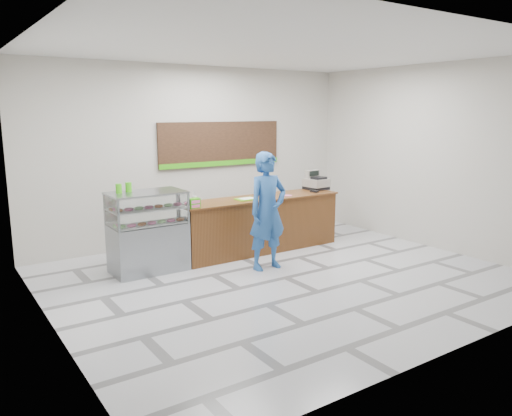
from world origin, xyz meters
TOP-DOWN VIEW (x-y plane):
  - floor at (0.00, 0.00)m, footprint 7.00×7.00m
  - back_wall at (0.00, 3.00)m, footprint 7.00×0.00m
  - ceiling at (0.00, 0.00)m, footprint 7.00×7.00m
  - sales_counter at (0.55, 1.55)m, footprint 3.26×0.76m
  - display_case at (-1.67, 1.55)m, footprint 1.22×0.72m
  - menu_board at (0.55, 2.96)m, footprint 2.80×0.06m
  - cash_register at (2.05, 1.70)m, footprint 0.44×0.46m
  - card_terminal at (1.77, 1.42)m, footprint 0.12×0.18m
  - serving_tray at (0.21, 1.48)m, footprint 0.38×0.27m
  - napkin_box at (-0.95, 1.63)m, footprint 0.14×0.14m
  - straw_cup at (-0.74, 1.68)m, footprint 0.08×0.08m
  - promo_box at (-0.95, 1.28)m, footprint 0.19×0.13m
  - donut_decal at (1.10, 1.41)m, footprint 0.17×0.17m
  - green_cup_left at (-2.08, 1.66)m, footprint 0.10×0.10m
  - green_cup_right at (-1.90, 1.71)m, footprint 0.10×0.10m
  - customer at (0.05, 0.58)m, footprint 0.72×0.48m

SIDE VIEW (x-z plane):
  - floor at x=0.00m, z-range 0.00..0.00m
  - sales_counter at x=0.55m, z-range 0.00..1.03m
  - display_case at x=-1.67m, z-range 0.01..1.34m
  - customer at x=0.05m, z-range 0.00..1.96m
  - donut_decal at x=1.10m, z-range 1.03..1.03m
  - serving_tray at x=0.21m, z-range 1.03..1.05m
  - card_terminal at x=1.77m, z-range 1.03..1.07m
  - napkin_box at x=-0.95m, z-range 1.03..1.15m
  - straw_cup at x=-0.74m, z-range 1.03..1.16m
  - promo_box at x=-0.95m, z-range 1.03..1.19m
  - cash_register at x=2.05m, z-range 0.98..1.37m
  - green_cup_left at x=-2.08m, z-range 1.33..1.48m
  - green_cup_right at x=-1.90m, z-range 1.33..1.49m
  - back_wall at x=0.00m, z-range -1.75..5.25m
  - menu_board at x=0.55m, z-range 1.48..2.38m
  - ceiling at x=0.00m, z-range 3.50..3.50m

